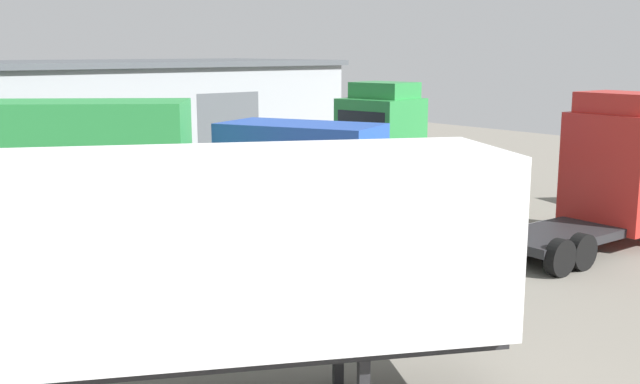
{
  "coord_description": "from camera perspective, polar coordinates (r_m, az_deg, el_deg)",
  "views": [
    {
      "loc": [
        -12.71,
        -14.36,
        5.44
      ],
      "look_at": [
        0.09,
        1.31,
        1.6
      ],
      "focal_mm": 42.0,
      "sensor_mm": 36.0,
      "label": 1
    }
  ],
  "objects": [
    {
      "name": "tractor_unit_green",
      "position": [
        28.04,
        5.2,
        3.69
      ],
      "size": [
        6.79,
        3.57,
        4.3
      ],
      "rotation": [
        0.0,
        0.0,
        -2.97
      ],
      "color": "#28843D",
      "rests_on": "ground_plane"
    },
    {
      "name": "traffic_cone",
      "position": [
        17.73,
        -7.1,
        -6.34
      ],
      "size": [
        0.4,
        0.4,
        0.55
      ],
      "color": "black",
      "rests_on": "ground_plane"
    },
    {
      "name": "box_truck_teal",
      "position": [
        22.13,
        0.5,
        1.47
      ],
      "size": [
        5.02,
        7.07,
        3.3
      ],
      "rotation": [
        0.0,
        0.0,
        -1.13
      ],
      "color": "#197075",
      "rests_on": "ground_plane"
    },
    {
      "name": "container_trailer_green",
      "position": [
        22.1,
        -21.98,
        2.56
      ],
      "size": [
        8.96,
        7.49,
        4.08
      ],
      "rotation": [
        0.0,
        0.0,
        2.51
      ],
      "color": "#28843D",
      "rests_on": "ground_plane"
    },
    {
      "name": "tractor_unit_red",
      "position": [
        22.7,
        21.42,
        1.36
      ],
      "size": [
        6.08,
        2.69,
        4.29
      ],
      "rotation": [
        0.0,
        0.0,
        -0.03
      ],
      "color": "red",
      "rests_on": "ground_plane"
    },
    {
      "name": "gravel_pile",
      "position": [
        28.58,
        20.51,
        0.89
      ],
      "size": [
        2.78,
        2.78,
        1.77
      ],
      "color": "#665B4C",
      "rests_on": "ground_plane"
    },
    {
      "name": "warehouse_building",
      "position": [
        35.63,
        -18.28,
        5.46
      ],
      "size": [
        24.13,
        10.11,
        4.97
      ],
      "color": "#93999E",
      "rests_on": "ground_plane"
    },
    {
      "name": "ground_plane",
      "position": [
        19.93,
        2.2,
        -5.1
      ],
      "size": [
        60.0,
        60.0,
        0.0
      ],
      "primitive_type": "plane",
      "color": "slate"
    },
    {
      "name": "container_trailer_orange",
      "position": [
        10.88,
        -14.82,
        -4.94
      ],
      "size": [
        10.81,
        7.25,
        4.01
      ],
      "rotation": [
        0.0,
        0.0,
        -0.48
      ],
      "color": "silver",
      "rests_on": "ground_plane"
    },
    {
      "name": "oil_drum",
      "position": [
        16.24,
        8.08,
        -7.29
      ],
      "size": [
        0.58,
        0.58,
        0.88
      ],
      "color": "#33519E",
      "rests_on": "ground_plane"
    }
  ]
}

